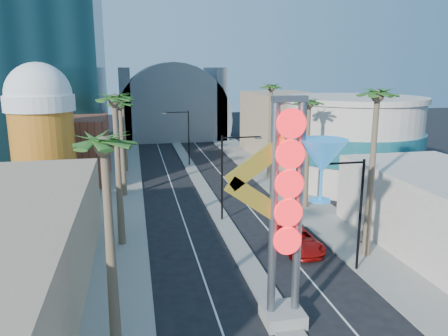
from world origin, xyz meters
TOP-DOWN VIEW (x-y plane):
  - sidewalk_west at (-9.50, 35.00)m, footprint 5.00×100.00m
  - sidewalk_east at (9.50, 35.00)m, footprint 5.00×100.00m
  - median at (0.00, 38.00)m, footprint 1.60×84.00m
  - brick_filler_west at (-16.00, 38.00)m, footprint 10.00×10.00m
  - filler_east at (16.00, 48.00)m, footprint 10.00×20.00m
  - beer_mug at (-17.00, 30.00)m, footprint 7.00×7.00m
  - turquoise_building at (18.00, 30.00)m, footprint 16.60×16.60m
  - canopy at (0.00, 72.00)m, footprint 22.00×16.00m
  - neon_sign at (0.82, 2.96)m, footprint 6.53×2.60m
  - streetlight_0 at (0.55, 20.00)m, footprint 3.79×0.25m
  - streetlight_1 at (-0.55, 44.00)m, footprint 3.79×0.25m
  - streetlight_2 at (6.72, 8.00)m, footprint 3.45×0.25m
  - palm_0 at (-9.00, 2.00)m, footprint 2.40×2.40m
  - palm_1 at (-9.00, 16.00)m, footprint 2.40×2.40m
  - palm_2 at (-9.00, 30.00)m, footprint 2.40×2.40m
  - palm_3 at (-9.00, 42.00)m, footprint 2.40×2.40m
  - palm_5 at (9.00, 10.00)m, footprint 2.40×2.40m
  - palm_6 at (9.00, 22.00)m, footprint 2.40×2.40m
  - palm_7 at (9.00, 34.00)m, footprint 2.40×2.40m
  - red_pickup at (4.46, 12.27)m, footprint 2.96×5.91m
  - pedestrian_b at (10.11, 12.29)m, footprint 0.98×0.87m

SIDE VIEW (x-z plane):
  - sidewalk_west at x=-9.50m, z-range 0.00..0.15m
  - sidewalk_east at x=9.50m, z-range 0.00..0.15m
  - median at x=0.00m, z-range 0.00..0.15m
  - red_pickup at x=4.46m, z-range 0.00..1.61m
  - pedestrian_b at x=10.11m, z-range 0.15..1.82m
  - brick_filler_west at x=-16.00m, z-range 0.00..8.00m
  - canopy at x=0.00m, z-range -6.69..15.31m
  - streetlight_2 at x=6.72m, z-range 0.83..8.83m
  - streetlight_0 at x=0.55m, z-range 0.88..8.88m
  - streetlight_1 at x=-0.55m, z-range 0.88..8.88m
  - filler_east at x=16.00m, z-range 0.00..10.00m
  - turquoise_building at x=18.00m, z-range -0.05..10.55m
  - neon_sign at x=0.82m, z-range 1.03..13.58m
  - beer_mug at x=-17.00m, z-range 0.59..15.09m
  - palm_2 at x=-9.00m, z-range 3.88..15.08m
  - palm_3 at x=-9.00m, z-range 3.88..15.08m
  - palm_0 at x=-9.00m, z-range 4.08..15.78m
  - palm_6 at x=9.00m, z-range 4.08..15.78m
  - palm_1 at x=-9.00m, z-range 4.47..17.17m
  - palm_7 at x=9.00m, z-range 4.47..17.17m
  - palm_5 at x=9.00m, z-range 4.67..17.87m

